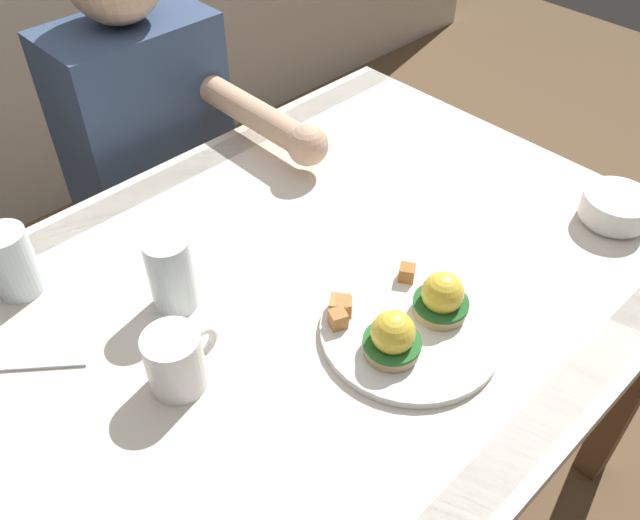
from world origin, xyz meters
name	(u,v)px	position (x,y,z in m)	size (l,w,h in m)	color
ground_plane	(317,501)	(0.00, 0.00, 0.00)	(6.00, 6.00, 0.00)	brown
dining_table	(316,325)	(0.00, 0.00, 0.63)	(1.20, 0.90, 0.74)	silver
eggs_benedict_plate	(411,324)	(0.02, -0.18, 0.76)	(0.27, 0.27, 0.09)	white
fruit_bowl	(616,208)	(0.48, -0.25, 0.77)	(0.12, 0.12, 0.05)	white
coffee_mug	(176,359)	(-0.27, -0.01, 0.79)	(0.11, 0.08, 0.09)	white
fork	(24,366)	(-0.42, 0.16, 0.74)	(0.13, 0.11, 0.00)	silver
water_glass_near	(172,276)	(-0.19, 0.11, 0.80)	(0.07, 0.07, 0.13)	silver
water_glass_far	(13,266)	(-0.35, 0.31, 0.79)	(0.07, 0.07, 0.12)	silver
diner_person	(158,155)	(0.08, 0.60, 0.65)	(0.34, 0.54, 1.14)	#33333D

